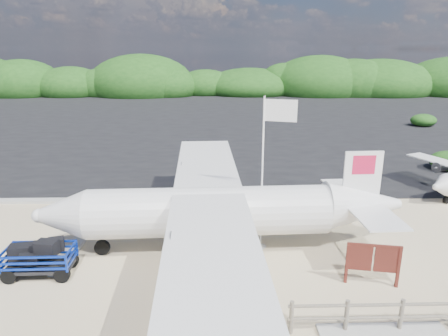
% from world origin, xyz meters
% --- Properties ---
extents(ground, '(160.00, 160.00, 0.00)m').
position_xyz_m(ground, '(0.00, 0.00, 0.00)').
color(ground, beige).
extents(asphalt_apron, '(90.00, 50.00, 0.04)m').
position_xyz_m(asphalt_apron, '(0.00, 30.00, 0.00)').
color(asphalt_apron, '#B2B2B2').
rests_on(asphalt_apron, ground).
extents(vegetation_band, '(124.00, 8.00, 4.40)m').
position_xyz_m(vegetation_band, '(0.00, 55.00, 0.00)').
color(vegetation_band, '#B2B2B2').
rests_on(vegetation_band, ground).
extents(fence, '(6.40, 2.00, 1.10)m').
position_xyz_m(fence, '(6.00, -5.00, 0.00)').
color(fence, '#B2B2B2').
rests_on(fence, ground).
extents(baggage_cart, '(2.44, 1.43, 1.21)m').
position_xyz_m(baggage_cart, '(-5.00, -1.85, 0.00)').
color(baggage_cart, '#0A29A3').
rests_on(baggage_cart, ground).
extents(flagpole, '(1.27, 0.83, 5.87)m').
position_xyz_m(flagpole, '(2.74, 0.01, 0.00)').
color(flagpole, white).
rests_on(flagpole, ground).
extents(signboard, '(1.81, 0.52, 1.50)m').
position_xyz_m(signboard, '(6.07, -2.74, 0.00)').
color(signboard, '#5A2219').
rests_on(signboard, ground).
extents(crew_a, '(0.69, 0.50, 1.75)m').
position_xyz_m(crew_a, '(0.41, 3.27, 0.87)').
color(crew_a, '#171246').
rests_on(crew_a, ground).
extents(crew_b, '(0.77, 0.61, 1.56)m').
position_xyz_m(crew_b, '(-1.96, 1.75, 0.78)').
color(crew_b, '#171246').
rests_on(crew_b, ground).
extents(aircraft_large, '(16.96, 16.96, 4.92)m').
position_xyz_m(aircraft_large, '(9.63, 20.60, 0.00)').
color(aircraft_large, '#B2B2B2').
rests_on(aircraft_large, ground).
extents(aircraft_small, '(8.26, 8.26, 2.27)m').
position_xyz_m(aircraft_small, '(-5.13, 37.35, 0.00)').
color(aircraft_small, '#B2B2B2').
rests_on(aircraft_small, ground).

